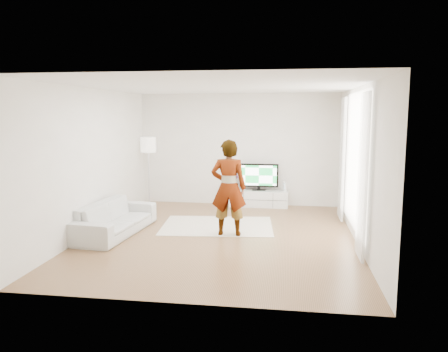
# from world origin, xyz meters

# --- Properties ---
(floor) EXTENTS (6.00, 6.00, 0.00)m
(floor) POSITION_xyz_m (0.00, 0.00, 0.00)
(floor) COLOR #8C613F
(floor) RESTS_ON ground
(ceiling) EXTENTS (6.00, 6.00, 0.00)m
(ceiling) POSITION_xyz_m (0.00, 0.00, 2.80)
(ceiling) COLOR white
(ceiling) RESTS_ON wall_back
(wall_left) EXTENTS (0.02, 6.00, 2.80)m
(wall_left) POSITION_xyz_m (-2.50, 0.00, 1.40)
(wall_left) COLOR white
(wall_left) RESTS_ON floor
(wall_right) EXTENTS (0.02, 6.00, 2.80)m
(wall_right) POSITION_xyz_m (2.50, 0.00, 1.40)
(wall_right) COLOR white
(wall_right) RESTS_ON floor
(wall_back) EXTENTS (5.00, 0.02, 2.80)m
(wall_back) POSITION_xyz_m (0.00, 3.00, 1.40)
(wall_back) COLOR white
(wall_back) RESTS_ON floor
(wall_front) EXTENTS (5.00, 0.02, 2.80)m
(wall_front) POSITION_xyz_m (0.00, -3.00, 1.40)
(wall_front) COLOR white
(wall_front) RESTS_ON floor
(window) EXTENTS (0.01, 2.60, 2.50)m
(window) POSITION_xyz_m (2.48, 0.30, 1.45)
(window) COLOR white
(window) RESTS_ON wall_right
(curtain_near) EXTENTS (0.04, 0.70, 2.60)m
(curtain_near) POSITION_xyz_m (2.40, -1.00, 1.35)
(curtain_near) COLOR white
(curtain_near) RESTS_ON floor
(curtain_far) EXTENTS (0.04, 0.70, 2.60)m
(curtain_far) POSITION_xyz_m (2.40, 1.60, 1.35)
(curtain_far) COLOR white
(curtain_far) RESTS_ON floor
(media_console) EXTENTS (1.45, 0.41, 0.41)m
(media_console) POSITION_xyz_m (0.55, 2.76, 0.20)
(media_console) COLOR silver
(media_console) RESTS_ON floor
(television) EXTENTS (0.96, 0.19, 0.67)m
(television) POSITION_xyz_m (0.55, 2.79, 0.77)
(television) COLOR black
(television) RESTS_ON media_console
(game_console) EXTENTS (0.09, 0.18, 0.23)m
(game_console) POSITION_xyz_m (1.18, 2.76, 0.52)
(game_console) COLOR white
(game_console) RESTS_ON media_console
(potted_plant) EXTENTS (0.26, 0.26, 0.39)m
(potted_plant) POSITION_xyz_m (-0.07, 2.77, 0.60)
(potted_plant) COLOR #3F7238
(potted_plant) RESTS_ON media_console
(rug) EXTENTS (2.39, 1.82, 0.01)m
(rug) POSITION_xyz_m (-0.18, 0.74, 0.01)
(rug) COLOR beige
(rug) RESTS_ON floor
(player) EXTENTS (0.69, 0.47, 1.83)m
(player) POSITION_xyz_m (0.15, 0.10, 0.92)
(player) COLOR #334772
(player) RESTS_ON rug
(sofa) EXTENTS (1.03, 2.20, 0.62)m
(sofa) POSITION_xyz_m (-2.04, -0.12, 0.31)
(sofa) COLOR silver
(sofa) RESTS_ON floor
(floor_lamp) EXTENTS (0.38, 0.38, 1.73)m
(floor_lamp) POSITION_xyz_m (-2.20, 2.51, 1.46)
(floor_lamp) COLOR silver
(floor_lamp) RESTS_ON floor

